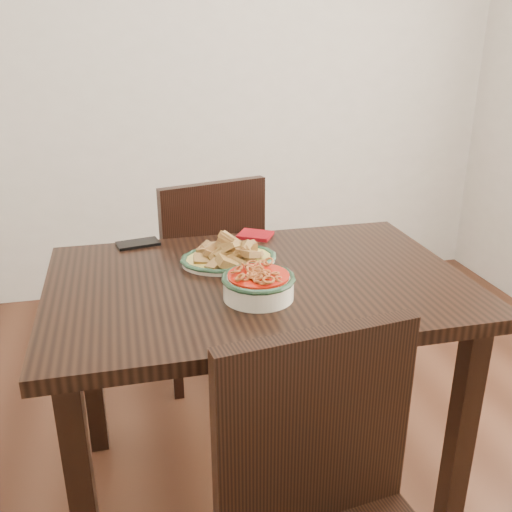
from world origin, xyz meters
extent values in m
plane|color=#3A1E12|center=(0.00, 0.00, 0.00)|extent=(3.50, 3.50, 0.00)
cube|color=beige|center=(0.00, 1.75, 1.30)|extent=(3.50, 0.10, 2.60)
cube|color=black|center=(0.01, 0.10, 0.73)|extent=(1.18, 0.79, 0.04)
cube|color=black|center=(-0.51, -0.21, 0.35)|extent=(0.06, 0.06, 0.71)
cube|color=black|center=(0.52, -0.21, 0.35)|extent=(0.06, 0.06, 0.71)
cube|color=black|center=(-0.51, 0.42, 0.35)|extent=(0.06, 0.06, 0.71)
cube|color=black|center=(0.52, 0.42, 0.35)|extent=(0.06, 0.06, 0.71)
cube|color=black|center=(-0.07, 0.86, 0.43)|extent=(0.51, 0.51, 0.04)
cube|color=black|center=(0.05, 1.07, 0.21)|extent=(0.04, 0.04, 0.41)
cube|color=black|center=(-0.28, 0.98, 0.21)|extent=(0.04, 0.04, 0.41)
cube|color=black|center=(0.13, 0.74, 0.21)|extent=(0.04, 0.04, 0.41)
cube|color=black|center=(-0.20, 0.65, 0.21)|extent=(0.04, 0.04, 0.41)
cube|color=black|center=(-0.03, 0.68, 0.67)|extent=(0.42, 0.14, 0.44)
cube|color=black|center=(-0.02, -0.47, 0.67)|extent=(0.42, 0.10, 0.44)
ellipsoid|color=beige|center=(-0.05, 0.24, 0.76)|extent=(0.28, 0.21, 0.02)
ellipsoid|color=gold|center=(-0.05, 0.24, 0.76)|extent=(0.27, 0.21, 0.01)
torus|color=#1B3D27|center=(-0.05, 0.24, 0.77)|extent=(0.22, 0.22, 0.01)
cylinder|color=beige|center=(-0.02, -0.02, 0.78)|extent=(0.19, 0.19, 0.06)
torus|color=#16311E|center=(-0.02, -0.02, 0.81)|extent=(0.20, 0.20, 0.02)
cylinder|color=#A11407|center=(-0.02, -0.02, 0.81)|extent=(0.16, 0.16, 0.01)
cube|color=black|center=(-0.32, 0.46, 0.76)|extent=(0.15, 0.10, 0.01)
cube|color=maroon|center=(0.08, 0.45, 0.76)|extent=(0.14, 0.13, 0.01)
camera|label=1|loc=(-0.35, -1.35, 1.41)|focal=40.00mm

